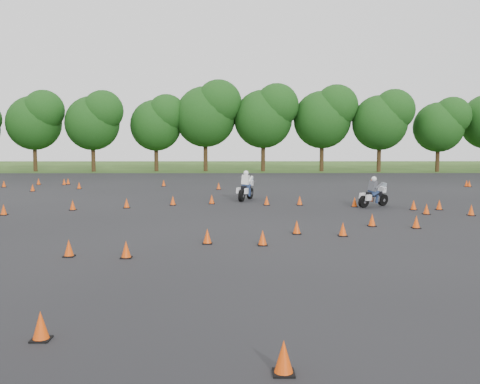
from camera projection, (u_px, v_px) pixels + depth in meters
The scene contains 6 objects.
ground at pixel (241, 241), 17.11m from camera, with size 140.00×140.00×0.00m, color #2D5119.
asphalt_pad at pixel (240, 215), 23.08m from camera, with size 62.00×62.00×0.00m, color black.
treeline at pixel (259, 127), 50.99m from camera, with size 87.32×32.59×10.13m.
traffic_cones at pixel (234, 212), 22.42m from camera, with size 36.87×32.91×0.45m.
rider_grey at pixel (373, 191), 25.98m from camera, with size 1.94×0.60×1.50m, color #45464D, non-canonical shape.
rider_white at pixel (246, 185), 28.90m from camera, with size 2.10×0.64×1.62m, color silver, non-canonical shape.
Camera 1 is at (-0.14, -16.88, 3.17)m, focal length 40.00 mm.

